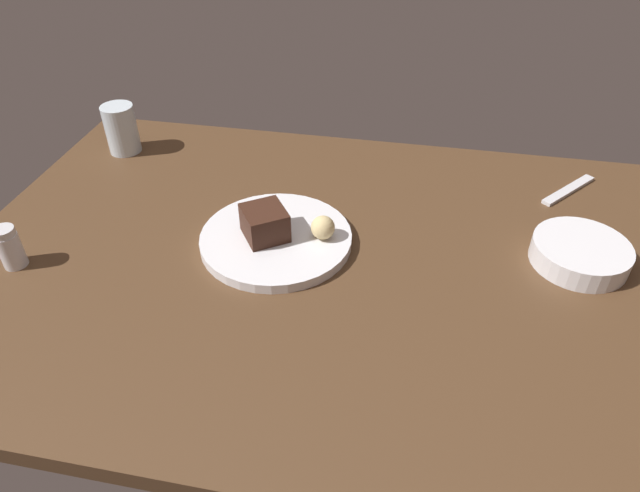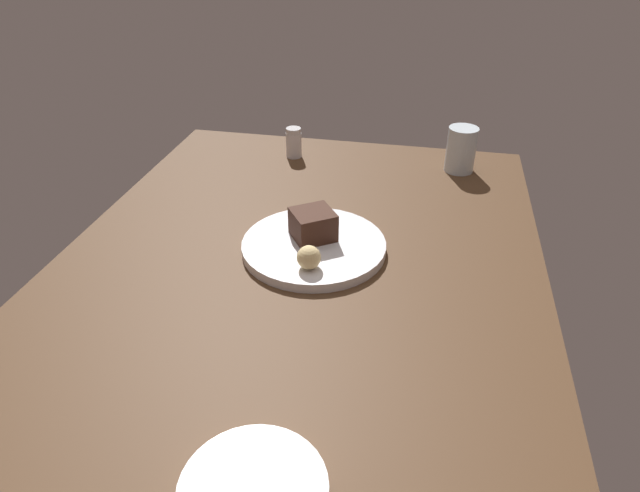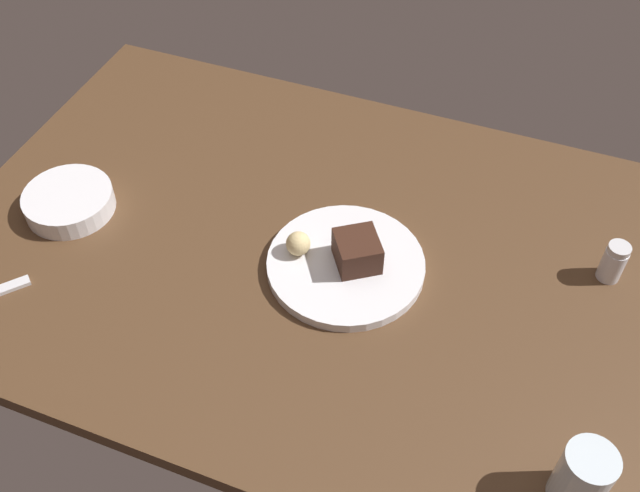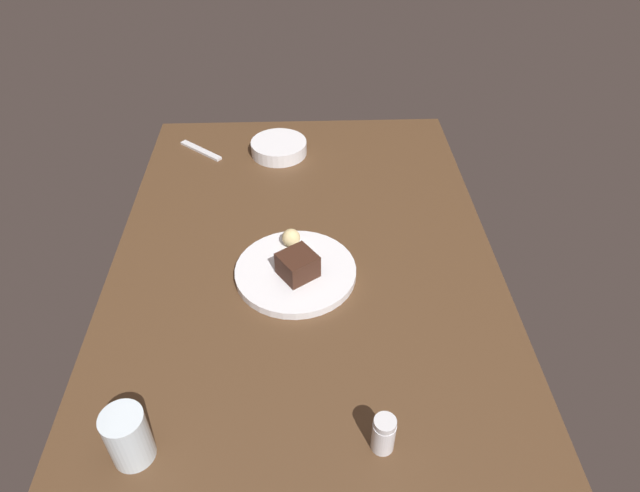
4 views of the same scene
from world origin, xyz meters
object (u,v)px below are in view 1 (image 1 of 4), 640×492
Objects in this scene: side_bowl at (580,253)px; dessert_spoon at (568,190)px; chocolate_cake_slice at (265,223)px; bread_roll at (322,227)px; dessert_plate at (276,239)px; salt_shaker at (10,247)px; water_glass at (121,129)px.

dessert_spoon is at bearing 85.45° from side_bowl.
chocolate_cake_slice is 1.76× the size of bread_roll.
chocolate_cake_slice is (-1.65, -0.50, 3.46)cm from dessert_plate.
dessert_plate is 3.58× the size of salt_shaker.
dessert_spoon is at bearing 27.29° from dessert_plate.
water_glass is at bearing 166.82° from side_bowl.
dessert_plate is 2.52× the size of water_glass.
salt_shaker reaches higher than dessert_plate.
side_bowl is (89.38, 17.99, -1.69)cm from salt_shaker.
dessert_plate is 3.64× the size of chocolate_cake_slice.
chocolate_cake_slice is at bearing 18.82° from salt_shaker.
dessert_spoon is (52.84, 26.91, -3.97)cm from chocolate_cake_slice.
side_bowl is 22.09cm from dessert_spoon.
salt_shaker is at bearing -168.62° from side_bowl.
bread_roll reaches higher than dessert_spoon.
salt_shaker reaches higher than dessert_spoon.
side_bowl is at bearing 5.52° from chocolate_cake_slice.
water_glass is at bearing 145.92° from chocolate_cake_slice.
chocolate_cake_slice is at bearing -34.08° from water_glass.
dessert_plate is at bearing -22.10° from dessert_spoon.
chocolate_cake_slice is 0.47× the size of dessert_spoon.
chocolate_cake_slice is 46.16cm from water_glass.
bread_roll is at bearing -175.12° from side_bowl.
bread_roll is 0.26× the size of side_bowl.
bread_roll is 41.89cm from side_bowl.
bread_roll is 0.56× the size of salt_shaker.
salt_shaker is 38.94cm from water_glass.
salt_shaker is at bearing -163.16° from bread_roll.
water_glass is (0.06, 38.91, 1.57)cm from salt_shaker.
chocolate_cake_slice is 40.46cm from salt_shaker.
dessert_plate is at bearing -32.46° from water_glass.
bread_roll is 50.50cm from dessert_spoon.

